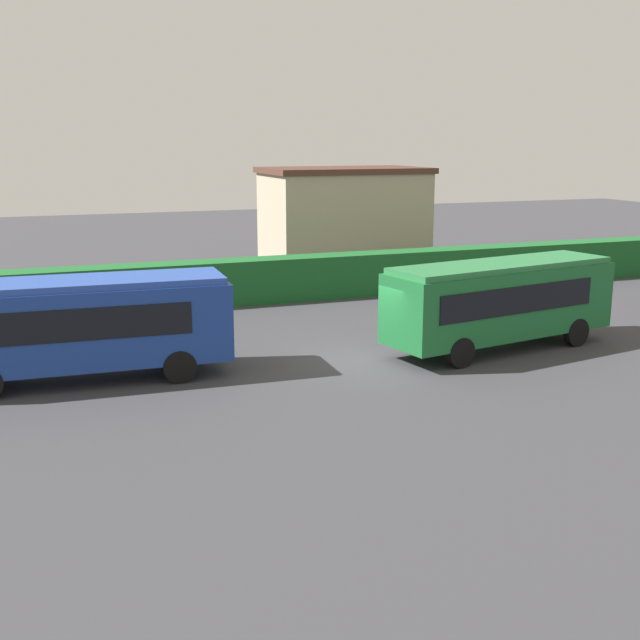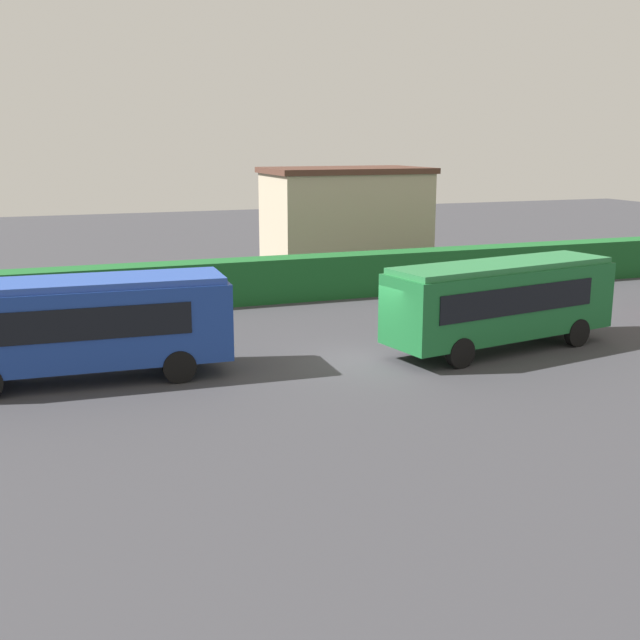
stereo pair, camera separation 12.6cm
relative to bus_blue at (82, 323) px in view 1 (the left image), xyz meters
The scene contains 6 objects.
ground_plane 9.34m from the bus_blue, ahead, with size 115.42×115.42×0.00m, color #38383D.
bus_blue is the anchor object (origin of this frame).
bus_green 13.81m from the bus_blue, ahead, with size 8.90×3.85×3.06m.
person_center 12.37m from the bus_blue, ahead, with size 0.46×0.38×1.64m.
hedge_row 13.24m from the bus_blue, 46.38° to the left, with size 69.71×1.51×1.96m, color #1A5B26.
depot_building 21.67m from the bus_blue, 46.56° to the left, with size 8.55×5.31×5.68m.
Camera 1 is at (-10.57, -23.06, 7.11)m, focal length 44.48 mm.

